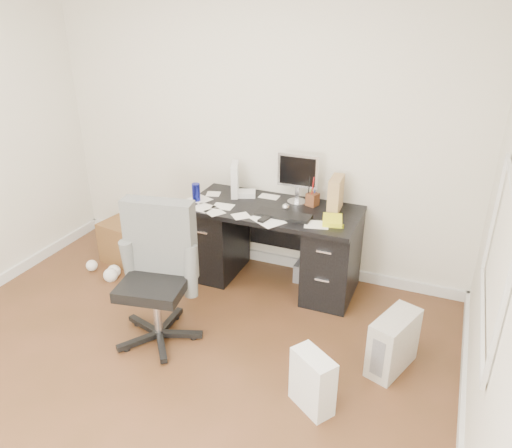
{
  "coord_description": "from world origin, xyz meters",
  "views": [
    {
      "loc": [
        1.68,
        -2.08,
        2.46
      ],
      "look_at": [
        0.33,
        1.2,
        0.79
      ],
      "focal_mm": 35.0,
      "sensor_mm": 36.0,
      "label": 1
    }
  ],
  "objects_px": {
    "desk": "(272,243)",
    "wicker_basket": "(128,240)",
    "lcd_monitor": "(298,179)",
    "office_chair": "(154,278)",
    "keyboard": "(283,215)",
    "pc_tower": "(393,343)"
  },
  "relations": [
    {
      "from": "desk",
      "to": "lcd_monitor",
      "type": "height_order",
      "value": "lcd_monitor"
    },
    {
      "from": "lcd_monitor",
      "to": "office_chair",
      "type": "relative_size",
      "value": 0.42
    },
    {
      "from": "desk",
      "to": "pc_tower",
      "type": "height_order",
      "value": "desk"
    },
    {
      "from": "lcd_monitor",
      "to": "wicker_basket",
      "type": "bearing_deg",
      "value": -170.58
    },
    {
      "from": "lcd_monitor",
      "to": "wicker_basket",
      "type": "height_order",
      "value": "lcd_monitor"
    },
    {
      "from": "lcd_monitor",
      "to": "wicker_basket",
      "type": "relative_size",
      "value": 1.11
    },
    {
      "from": "lcd_monitor",
      "to": "office_chair",
      "type": "xyz_separation_m",
      "value": [
        -0.68,
        -1.29,
        -0.43
      ]
    },
    {
      "from": "desk",
      "to": "wicker_basket",
      "type": "xyz_separation_m",
      "value": [
        -1.49,
        -0.13,
        -0.19
      ]
    },
    {
      "from": "office_chair",
      "to": "pc_tower",
      "type": "relative_size",
      "value": 2.53
    },
    {
      "from": "desk",
      "to": "wicker_basket",
      "type": "relative_size",
      "value": 3.66
    },
    {
      "from": "lcd_monitor",
      "to": "keyboard",
      "type": "height_order",
      "value": "lcd_monitor"
    },
    {
      "from": "keyboard",
      "to": "wicker_basket",
      "type": "height_order",
      "value": "keyboard"
    },
    {
      "from": "lcd_monitor",
      "to": "keyboard",
      "type": "bearing_deg",
      "value": -93.41
    },
    {
      "from": "office_chair",
      "to": "wicker_basket",
      "type": "relative_size",
      "value": 2.65
    },
    {
      "from": "desk",
      "to": "keyboard",
      "type": "xyz_separation_m",
      "value": [
        0.15,
        -0.15,
        0.36
      ]
    },
    {
      "from": "lcd_monitor",
      "to": "desk",
      "type": "bearing_deg",
      "value": -132.27
    },
    {
      "from": "keyboard",
      "to": "desk",
      "type": "bearing_deg",
      "value": 134.94
    },
    {
      "from": "keyboard",
      "to": "office_chair",
      "type": "xyz_separation_m",
      "value": [
        -0.66,
        -0.96,
        -0.22
      ]
    },
    {
      "from": "desk",
      "to": "lcd_monitor",
      "type": "distance_m",
      "value": 0.63
    },
    {
      "from": "keyboard",
      "to": "wicker_basket",
      "type": "relative_size",
      "value": 1.14
    },
    {
      "from": "lcd_monitor",
      "to": "pc_tower",
      "type": "height_order",
      "value": "lcd_monitor"
    },
    {
      "from": "keyboard",
      "to": "pc_tower",
      "type": "bearing_deg",
      "value": -30.16
    }
  ]
}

